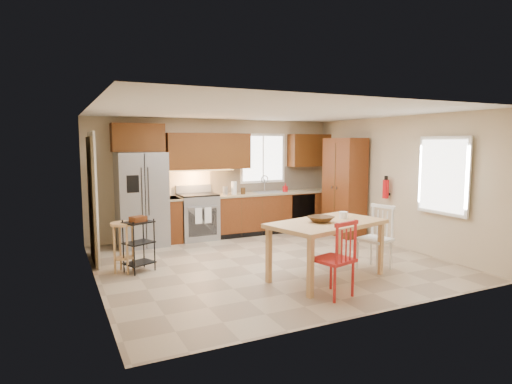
{
  "coord_description": "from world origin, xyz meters",
  "views": [
    {
      "loc": [
        -3.26,
        -6.24,
        1.99
      ],
      "look_at": [
        -0.07,
        0.4,
        1.15
      ],
      "focal_mm": 30.0,
      "sensor_mm": 36.0,
      "label": 1
    }
  ],
  "objects_px": {
    "refrigerator": "(142,199)",
    "table_jar": "(343,217)",
    "bar_stool": "(124,247)",
    "utility_cart": "(139,246)",
    "fire_extinguisher": "(386,189)",
    "table_bowl": "(321,222)",
    "dining_table": "(326,250)",
    "range_stove": "(198,217)",
    "chair_white": "(374,238)",
    "pantry": "(344,187)",
    "soap_bottle": "(285,188)",
    "chair_red": "(333,258)"
  },
  "relations": [
    {
      "from": "refrigerator",
      "to": "table_jar",
      "type": "xyz_separation_m",
      "value": [
        2.42,
        -3.15,
        -0.03
      ]
    },
    {
      "from": "bar_stool",
      "to": "utility_cart",
      "type": "distance_m",
      "value": 0.23
    },
    {
      "from": "utility_cart",
      "to": "fire_extinguisher",
      "type": "bearing_deg",
      "value": -27.73
    },
    {
      "from": "refrigerator",
      "to": "table_bowl",
      "type": "height_order",
      "value": "refrigerator"
    },
    {
      "from": "bar_stool",
      "to": "dining_table",
      "type": "bearing_deg",
      "value": -25.99
    },
    {
      "from": "refrigerator",
      "to": "fire_extinguisher",
      "type": "xyz_separation_m",
      "value": [
        4.33,
        -1.98,
        0.19
      ]
    },
    {
      "from": "range_stove",
      "to": "chair_white",
      "type": "distance_m",
      "value": 3.75
    },
    {
      "from": "dining_table",
      "to": "table_bowl",
      "type": "height_order",
      "value": "table_bowl"
    },
    {
      "from": "pantry",
      "to": "table_bowl",
      "type": "relative_size",
      "value": 6.04
    },
    {
      "from": "table_jar",
      "to": "utility_cart",
      "type": "xyz_separation_m",
      "value": [
        -2.81,
        1.43,
        -0.47
      ]
    },
    {
      "from": "range_stove",
      "to": "chair_white",
      "type": "xyz_separation_m",
      "value": [
        1.85,
        -3.27,
        0.04
      ]
    },
    {
      "from": "table_bowl",
      "to": "utility_cart",
      "type": "bearing_deg",
      "value": 146.57
    },
    {
      "from": "soap_bottle",
      "to": "bar_stool",
      "type": "height_order",
      "value": "soap_bottle"
    },
    {
      "from": "chair_red",
      "to": "table_jar",
      "type": "relative_size",
      "value": 6.25
    },
    {
      "from": "pantry",
      "to": "chair_red",
      "type": "distance_m",
      "value": 3.89
    },
    {
      "from": "range_stove",
      "to": "table_jar",
      "type": "distance_m",
      "value": 3.48
    },
    {
      "from": "soap_bottle",
      "to": "utility_cart",
      "type": "distance_m",
      "value": 3.99
    },
    {
      "from": "bar_stool",
      "to": "utility_cart",
      "type": "height_order",
      "value": "utility_cart"
    },
    {
      "from": "soap_bottle",
      "to": "table_jar",
      "type": "bearing_deg",
      "value": -103.61
    },
    {
      "from": "chair_red",
      "to": "bar_stool",
      "type": "xyz_separation_m",
      "value": [
        -2.3,
        2.27,
        -0.11
      ]
    },
    {
      "from": "chair_white",
      "to": "bar_stool",
      "type": "relative_size",
      "value": 1.29
    },
    {
      "from": "chair_red",
      "to": "range_stove",
      "type": "bearing_deg",
      "value": 83.49
    },
    {
      "from": "chair_red",
      "to": "chair_white",
      "type": "relative_size",
      "value": 1.0
    },
    {
      "from": "refrigerator",
      "to": "bar_stool",
      "type": "bearing_deg",
      "value": -110.1
    },
    {
      "from": "soap_bottle",
      "to": "utility_cart",
      "type": "height_order",
      "value": "soap_bottle"
    },
    {
      "from": "refrigerator",
      "to": "pantry",
      "type": "distance_m",
      "value": 4.23
    },
    {
      "from": "chair_white",
      "to": "table_bowl",
      "type": "distance_m",
      "value": 1.11
    },
    {
      "from": "pantry",
      "to": "table_jar",
      "type": "bearing_deg",
      "value": -127.48
    },
    {
      "from": "pantry",
      "to": "bar_stool",
      "type": "relative_size",
      "value": 2.69
    },
    {
      "from": "refrigerator",
      "to": "bar_stool",
      "type": "height_order",
      "value": "refrigerator"
    },
    {
      "from": "table_jar",
      "to": "chair_white",
      "type": "bearing_deg",
      "value": -5.71
    },
    {
      "from": "chair_white",
      "to": "chair_red",
      "type": "bearing_deg",
      "value": 103.94
    },
    {
      "from": "soap_bottle",
      "to": "refrigerator",
      "type": "bearing_deg",
      "value": 179.55
    },
    {
      "from": "refrigerator",
      "to": "table_bowl",
      "type": "relative_size",
      "value": 5.23
    },
    {
      "from": "soap_bottle",
      "to": "table_jar",
      "type": "distance_m",
      "value": 3.22
    },
    {
      "from": "utility_cart",
      "to": "table_jar",
      "type": "bearing_deg",
      "value": -51.63
    },
    {
      "from": "chair_white",
      "to": "pantry",
      "type": "bearing_deg",
      "value": -40.75
    },
    {
      "from": "chair_red",
      "to": "table_jar",
      "type": "height_order",
      "value": "chair_red"
    },
    {
      "from": "bar_stool",
      "to": "soap_bottle",
      "type": "bearing_deg",
      "value": 28.56
    },
    {
      "from": "fire_extinguisher",
      "to": "chair_white",
      "type": "distance_m",
      "value": 1.91
    },
    {
      "from": "refrigerator",
      "to": "chair_white",
      "type": "xyz_separation_m",
      "value": [
        3.0,
        -3.21,
        -0.41
      ]
    },
    {
      "from": "pantry",
      "to": "utility_cart",
      "type": "distance_m",
      "value": 4.63
    },
    {
      "from": "refrigerator",
      "to": "utility_cart",
      "type": "distance_m",
      "value": 1.83
    },
    {
      "from": "soap_bottle",
      "to": "range_stove",
      "type": "bearing_deg",
      "value": 177.6
    },
    {
      "from": "chair_red",
      "to": "pantry",
      "type": "bearing_deg",
      "value": 36.44
    },
    {
      "from": "range_stove",
      "to": "soap_bottle",
      "type": "relative_size",
      "value": 4.82
    },
    {
      "from": "range_stove",
      "to": "table_bowl",
      "type": "distance_m",
      "value": 3.43
    },
    {
      "from": "chair_white",
      "to": "dining_table",
      "type": "bearing_deg",
      "value": 78.65
    },
    {
      "from": "soap_bottle",
      "to": "table_jar",
      "type": "height_order",
      "value": "soap_bottle"
    },
    {
      "from": "range_stove",
      "to": "dining_table",
      "type": "relative_size",
      "value": 0.54
    }
  ]
}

